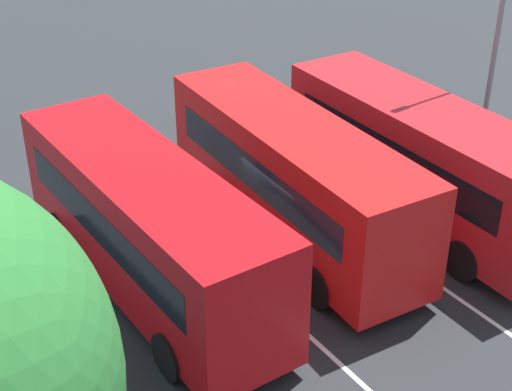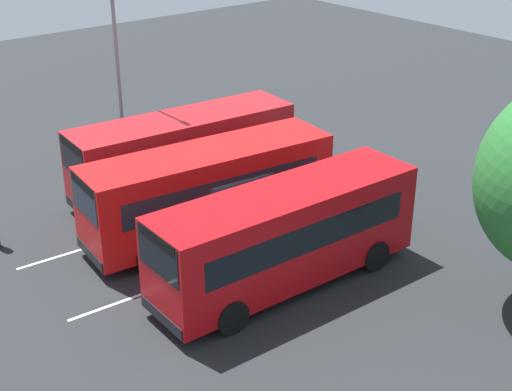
# 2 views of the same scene
# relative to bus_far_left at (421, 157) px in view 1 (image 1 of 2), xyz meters

# --- Properties ---
(ground_plane) EXTENTS (70.05, 70.05, 0.00)m
(ground_plane) POSITION_rel_bus_far_left_xyz_m (0.69, 3.79, -1.86)
(ground_plane) COLOR #232628
(bus_far_left) EXTENTS (9.51, 3.19, 3.36)m
(bus_far_left) POSITION_rel_bus_far_left_xyz_m (0.00, 0.00, 0.00)
(bus_far_left) COLOR #AD191E
(bus_far_left) RESTS_ON ground
(bus_center_left) EXTENTS (9.55, 3.44, 3.36)m
(bus_center_left) POSITION_rel_bus_far_left_xyz_m (1.28, 3.55, 0.00)
(bus_center_left) COLOR red
(bus_center_left) RESTS_ON ground
(bus_center_right) EXTENTS (9.42, 2.83, 3.36)m
(bus_center_right) POSITION_rel_bus_far_left_xyz_m (1.37, 7.87, 0.00)
(bus_center_right) COLOR #B70C11
(bus_center_right) RESTS_ON ground
(pedestrian) EXTENTS (0.44, 0.44, 1.80)m
(pedestrian) POSITION_rel_bus_far_left_xyz_m (7.73, -0.51, -0.79)
(pedestrian) COLOR #232833
(pedestrian) RESTS_ON ground
(street_lamp) EXTENTS (0.20, 2.73, 8.48)m
(street_lamp) POSITION_rel_bus_far_left_xyz_m (0.71, -3.34, 3.01)
(street_lamp) COLOR gray
(street_lamp) RESTS_ON ground
(lane_stripe_outer_left) EXTENTS (14.37, 0.94, 0.01)m
(lane_stripe_outer_left) POSITION_rel_bus_far_left_xyz_m (0.69, 1.85, -1.85)
(lane_stripe_outer_left) COLOR silver
(lane_stripe_outer_left) RESTS_ON ground
(lane_stripe_inner_left) EXTENTS (14.37, 0.94, 0.01)m
(lane_stripe_inner_left) POSITION_rel_bus_far_left_xyz_m (0.69, 5.74, -1.85)
(lane_stripe_inner_left) COLOR silver
(lane_stripe_inner_left) RESTS_ON ground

